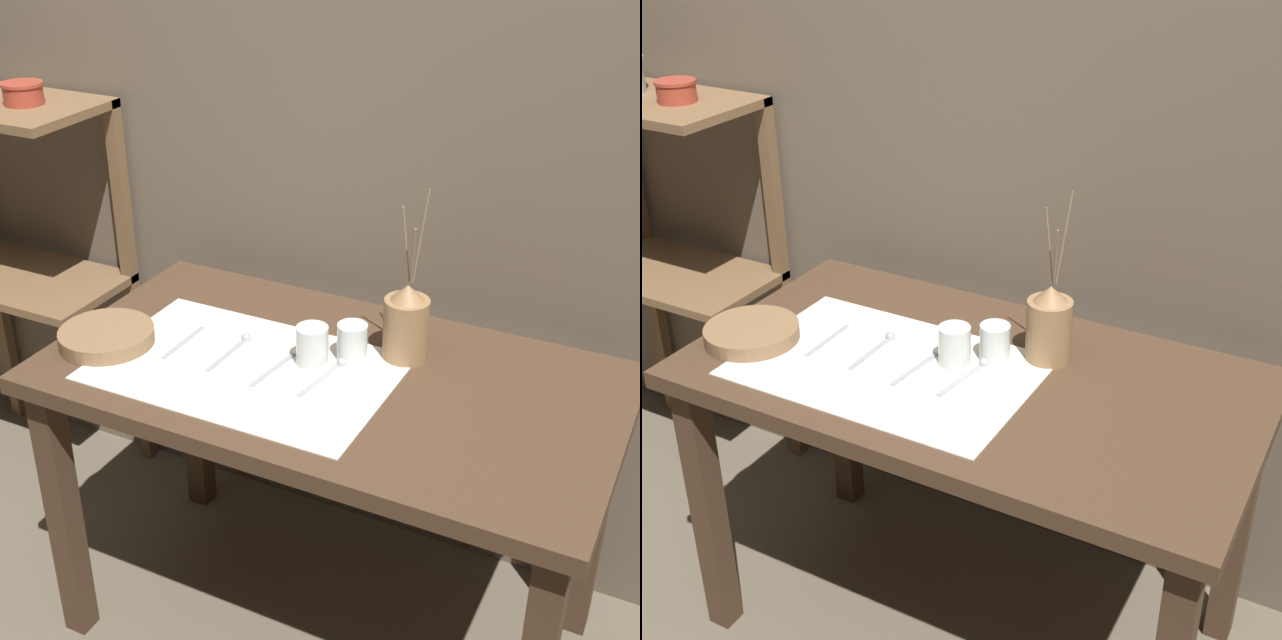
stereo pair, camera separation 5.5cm
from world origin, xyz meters
The scene contains 14 objects.
ground_plane centered at (0.00, 0.00, 0.00)m, with size 12.00×12.00×0.00m, color brown.
stone_wall_back centered at (0.00, 0.45, 1.20)m, with size 7.00×0.06×2.40m.
wooden_table centered at (0.00, 0.00, 0.65)m, with size 1.24×0.68×0.75m.
wooden_shelf_unit centered at (-1.11, 0.27, 0.82)m, with size 0.59×0.33×1.17m.
linen_cloth centered at (-0.17, -0.07, 0.76)m, with size 0.64×0.42×0.00m.
pitcher_with_flowers centered at (0.12, 0.13, 0.84)m, with size 0.10×0.10×0.39m.
wooden_bowl centered at (-0.50, -0.12, 0.77)m, with size 0.22×0.22×0.04m.
glass_tumbler_near centered at (-0.05, 0.01, 0.80)m, with size 0.07×0.07×0.09m.
glass_tumbler_far centered at (0.02, 0.07, 0.80)m, with size 0.07×0.07×0.08m.
fork_inner centered at (-0.35, -0.04, 0.76)m, with size 0.01×0.16×0.00m.
spoon_outer centered at (-0.23, 0.01, 0.76)m, with size 0.02×0.17×0.02m.
knife_center centered at (-0.11, -0.06, 0.76)m, with size 0.03×0.16×0.00m.
spoon_inner centered at (0.01, 0.01, 0.76)m, with size 0.04×0.17×0.02m.
metal_pot_small centered at (-0.99, 0.23, 1.20)m, with size 0.11×0.11×0.06m.
Camera 1 is at (0.72, -1.48, 1.76)m, focal length 50.00 mm.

